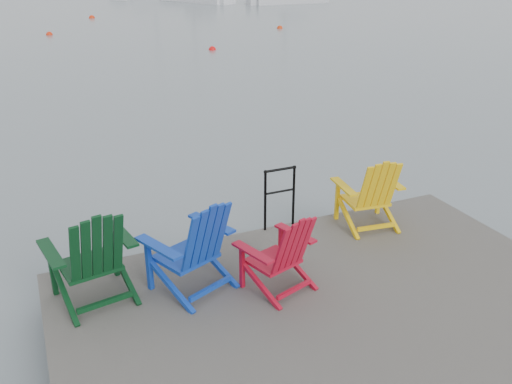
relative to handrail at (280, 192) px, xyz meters
name	(u,v)px	position (x,y,z in m)	size (l,w,h in m)	color
ground	(357,370)	(-0.25, -2.45, -1.04)	(400.00, 400.00, 0.00)	slate
dock	(359,344)	(-0.25, -2.45, -0.69)	(6.00, 5.00, 1.40)	#302D2A
handrail	(280,192)	(0.00, 0.00, 0.00)	(0.48, 0.04, 0.90)	black
chair_green	(92,255)	(-2.64, -0.78, 0.04)	(1.03, 0.97, 1.16)	black
chair_blue	(194,245)	(-1.56, -1.01, 0.04)	(1.11, 1.07, 1.15)	#1038A8
chair_red	(281,251)	(-0.66, -1.41, -0.05)	(0.93, 0.88, 0.98)	#AE0C23
chair_yellow	(371,192)	(1.17, -0.49, 0.00)	(0.92, 0.87, 1.07)	yellow
buoy_a	(212,50)	(5.30, 17.98, -1.04)	(0.34, 0.34, 0.34)	red
buoy_b	(49,35)	(-1.19, 26.29, -1.04)	(0.36, 0.36, 0.36)	red
buoy_c	(280,28)	(11.58, 23.78, -1.04)	(0.34, 0.34, 0.34)	red
buoy_d	(92,18)	(2.17, 34.01, -1.04)	(0.40, 0.40, 0.40)	red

